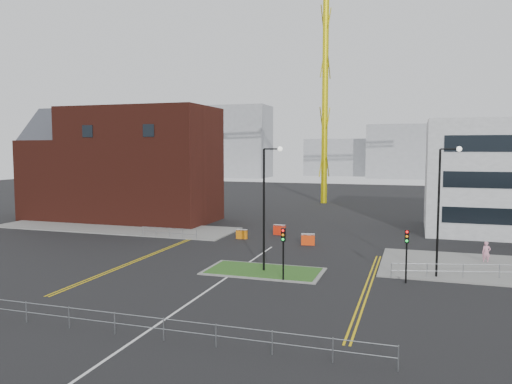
% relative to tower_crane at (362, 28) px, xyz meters
% --- Properties ---
extents(ground, '(200.00, 200.00, 0.00)m').
position_rel_tower_crane_xyz_m(ground, '(-3.60, -55.45, -27.88)').
color(ground, black).
rests_on(ground, ground).
extents(pavement_left, '(28.00, 8.00, 0.12)m').
position_rel_tower_crane_xyz_m(pavement_left, '(-23.60, -33.45, -27.82)').
color(pavement_left, slate).
rests_on(pavement_left, ground).
extents(island_kerb, '(8.60, 4.60, 0.08)m').
position_rel_tower_crane_xyz_m(island_kerb, '(-1.60, -47.45, -27.84)').
color(island_kerb, slate).
rests_on(island_kerb, ground).
extents(grass_island, '(8.00, 4.00, 0.12)m').
position_rel_tower_crane_xyz_m(grass_island, '(-1.60, -47.45, -27.82)').
color(grass_island, '#2A4E1A').
rests_on(grass_island, ground).
extents(brick_building, '(24.20, 10.07, 14.24)m').
position_rel_tower_crane_xyz_m(brick_building, '(-26.57, -27.45, -21.03)').
color(brick_building, '#4B1B12').
rests_on(brick_building, ground).
extents(tower_crane, '(52.91, 5.20, 40.56)m').
position_rel_tower_crane_xyz_m(tower_crane, '(0.00, 0.00, 0.00)').
color(tower_crane, yellow).
rests_on(tower_crane, ground).
extents(streetlamp_island, '(1.46, 0.36, 9.18)m').
position_rel_tower_crane_xyz_m(streetlamp_island, '(-1.38, -47.45, -22.47)').
color(streetlamp_island, black).
rests_on(streetlamp_island, ground).
extents(streetlamp_right_near, '(1.46, 0.36, 9.18)m').
position_rel_tower_crane_xyz_m(streetlamp_right_near, '(10.62, -45.45, -22.47)').
color(streetlamp_right_near, black).
rests_on(streetlamp_right_near, ground).
extents(traffic_light_island, '(0.28, 0.33, 3.65)m').
position_rel_tower_crane_xyz_m(traffic_light_island, '(0.40, -49.46, -25.31)').
color(traffic_light_island, black).
rests_on(traffic_light_island, ground).
extents(traffic_light_right, '(0.28, 0.33, 3.65)m').
position_rel_tower_crane_xyz_m(traffic_light_right, '(8.40, -47.46, -25.31)').
color(traffic_light_right, black).
rests_on(traffic_light_right, ground).
extents(railing_front, '(24.05, 0.05, 1.10)m').
position_rel_tower_crane_xyz_m(railing_front, '(-3.60, -61.45, -27.10)').
color(railing_front, gray).
rests_on(railing_front, ground).
extents(railing_left, '(6.05, 0.05, 1.10)m').
position_rel_tower_crane_xyz_m(railing_left, '(-14.60, -37.45, -27.13)').
color(railing_left, gray).
rests_on(railing_left, ground).
extents(centre_line, '(0.15, 30.00, 0.01)m').
position_rel_tower_crane_xyz_m(centre_line, '(-3.60, -53.45, -27.87)').
color(centre_line, silver).
rests_on(centre_line, ground).
extents(yellow_left_a, '(0.12, 24.00, 0.01)m').
position_rel_tower_crane_xyz_m(yellow_left_a, '(-12.60, -45.45, -27.87)').
color(yellow_left_a, gold).
rests_on(yellow_left_a, ground).
extents(yellow_left_b, '(0.12, 24.00, 0.01)m').
position_rel_tower_crane_xyz_m(yellow_left_b, '(-12.30, -45.45, -27.87)').
color(yellow_left_b, gold).
rests_on(yellow_left_b, ground).
extents(yellow_right_a, '(0.12, 20.00, 0.01)m').
position_rel_tower_crane_xyz_m(yellow_right_a, '(5.90, -49.45, -27.87)').
color(yellow_right_a, gold).
rests_on(yellow_right_a, ground).
extents(yellow_right_b, '(0.12, 20.00, 0.01)m').
position_rel_tower_crane_xyz_m(yellow_right_b, '(6.20, -49.45, -27.87)').
color(yellow_right_b, gold).
rests_on(yellow_right_b, ground).
extents(skyline_a, '(18.00, 12.00, 22.00)m').
position_rel_tower_crane_xyz_m(skyline_a, '(-43.60, 64.55, -16.88)').
color(skyline_a, gray).
rests_on(skyline_a, ground).
extents(skyline_b, '(24.00, 12.00, 16.00)m').
position_rel_tower_crane_xyz_m(skyline_b, '(6.40, 74.55, -19.88)').
color(skyline_b, gray).
rests_on(skyline_b, ground).
extents(skyline_d, '(30.00, 12.00, 12.00)m').
position_rel_tower_crane_xyz_m(skyline_d, '(-11.60, 84.55, -21.88)').
color(skyline_d, gray).
rests_on(skyline_d, ground).
extents(pedestrian, '(0.67, 0.47, 1.76)m').
position_rel_tower_crane_xyz_m(pedestrian, '(14.29, -39.57, -27.00)').
color(pedestrian, pink).
rests_on(pedestrian, ground).
extents(barrier_left, '(1.29, 0.53, 1.06)m').
position_rel_tower_crane_xyz_m(barrier_left, '(-4.60, -32.01, -27.30)').
color(barrier_left, red).
rests_on(barrier_left, ground).
extents(barrier_mid, '(1.14, 0.48, 0.93)m').
position_rel_tower_crane_xyz_m(barrier_mid, '(-7.60, -35.38, -27.37)').
color(barrier_mid, orange).
rests_on(barrier_mid, ground).
extents(barrier_right, '(1.32, 0.65, 1.06)m').
position_rel_tower_crane_xyz_m(barrier_right, '(-0.62, -36.48, -27.30)').
color(barrier_right, '#F13E0D').
rests_on(barrier_right, ground).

